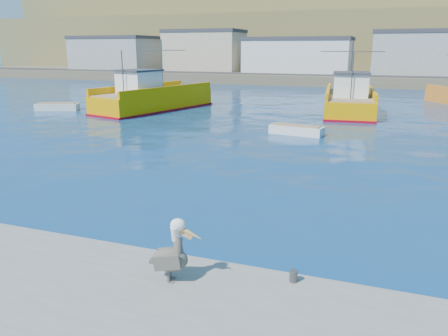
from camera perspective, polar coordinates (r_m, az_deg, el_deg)
name	(u,v)px	position (r m, az deg, el deg)	size (l,w,h in m)	color
ground	(224,230)	(14.83, -0.02, -8.10)	(260.00, 260.00, 0.00)	#062650
dock_bollards	(201,260)	(11.49, -3.02, -11.91)	(36.20, 0.20, 0.30)	#4C4C4C
far_shore	(369,35)	(122.11, 18.37, 16.15)	(200.00, 81.00, 24.00)	brown
trawler_yellow_a	(152,98)	(43.79, -9.38, 8.99)	(7.71, 13.89, 6.76)	#DE9100
trawler_yellow_b	(349,101)	(42.90, 16.02, 8.40)	(5.81, 12.64, 6.64)	#DE9100
skiff_left	(57,107)	(46.08, -20.94, 7.41)	(4.25, 2.79, 0.87)	silver
skiff_mid	(296,131)	(31.32, 9.45, 4.83)	(3.88, 1.84, 0.81)	silver
pelican	(172,254)	(10.64, -6.86, -11.14)	(1.29, 0.72, 1.60)	#595451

